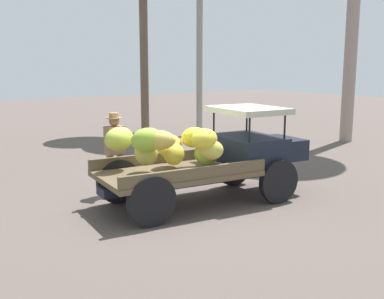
{
  "coord_description": "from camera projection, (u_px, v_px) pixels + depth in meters",
  "views": [
    {
      "loc": [
        -5.03,
        -7.68,
        2.79
      ],
      "look_at": [
        0.08,
        -0.22,
        1.11
      ],
      "focal_mm": 43.72,
      "sensor_mm": 36.0,
      "label": 1
    }
  ],
  "objects": [
    {
      "name": "truck",
      "position": [
        211.0,
        155.0,
        9.44
      ],
      "size": [
        4.55,
        2.13,
        1.89
      ],
      "rotation": [
        0.0,
        0.0,
        -0.08
      ],
      "color": "black",
      "rests_on": "ground"
    },
    {
      "name": "ground_plane",
      "position": [
        183.0,
        202.0,
        9.54
      ],
      "size": [
        60.0,
        60.0,
        0.0
      ],
      "primitive_type": "plane",
      "color": "#5D504A"
    },
    {
      "name": "farmer",
      "position": [
        115.0,
        148.0,
        10.02
      ],
      "size": [
        0.53,
        0.47,
        1.75
      ],
      "rotation": [
        0.0,
        0.0,
        -1.48
      ],
      "color": "olive",
      "rests_on": "ground"
    },
    {
      "name": "loose_banana_bunch",
      "position": [
        127.0,
        175.0,
        11.07
      ],
      "size": [
        0.65,
        0.58,
        0.35
      ],
      "primitive_type": "ellipsoid",
      "rotation": [
        0.0,
        0.03,
        0.49
      ],
      "color": "gold",
      "rests_on": "ground"
    }
  ]
}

